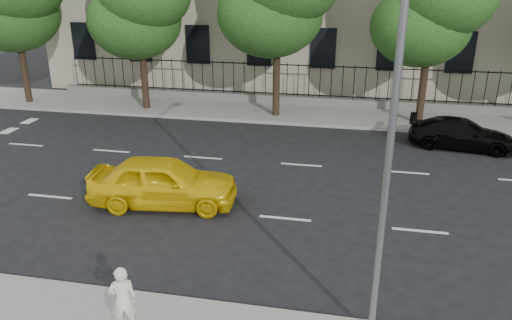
{
  "coord_description": "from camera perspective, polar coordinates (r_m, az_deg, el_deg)",
  "views": [
    {
      "loc": [
        1.77,
        -11.05,
        7.29
      ],
      "look_at": [
        -1.01,
        3.0,
        1.67
      ],
      "focal_mm": 35.0,
      "sensor_mm": 36.0,
      "label": 1
    }
  ],
  "objects": [
    {
      "name": "lane_markings",
      "position": [
        17.49,
        4.38,
        -3.25
      ],
      "size": [
        49.6,
        4.62,
        0.01
      ],
      "primitive_type": null,
      "color": "silver",
      "rests_on": "ground"
    },
    {
      "name": "woman_near",
      "position": [
        10.89,
        -14.96,
        -15.21
      ],
      "size": [
        0.67,
        0.57,
        1.55
      ],
      "primitive_type": "imported",
      "rotation": [
        0.0,
        0.0,
        3.57
      ],
      "color": "white",
      "rests_on": "near_sidewalk"
    },
    {
      "name": "tree_d",
      "position": [
        24.68,
        19.67,
        16.87
      ],
      "size": [
        5.34,
        4.94,
        8.84
      ],
      "color": "#382619",
      "rests_on": "far_sidewalk"
    },
    {
      "name": "black_sedan",
      "position": [
        22.83,
        22.44,
        2.79
      ],
      "size": [
        4.51,
        2.32,
        1.25
      ],
      "primitive_type": "imported",
      "rotation": [
        0.0,
        0.0,
        1.44
      ],
      "color": "black",
      "rests_on": "ground"
    },
    {
      "name": "iron_fence",
      "position": [
        27.62,
        7.26,
        7.33
      ],
      "size": [
        30.0,
        0.5,
        2.2
      ],
      "color": "slate",
      "rests_on": "far_sidewalk"
    },
    {
      "name": "ground",
      "position": [
        13.36,
        1.79,
        -11.66
      ],
      "size": [
        120.0,
        120.0,
        0.0
      ],
      "primitive_type": "plane",
      "color": "black",
      "rests_on": "ground"
    },
    {
      "name": "far_sidewalk",
      "position": [
        26.13,
        6.91,
        5.24
      ],
      "size": [
        60.0,
        4.0,
        0.15
      ],
      "primitive_type": "cube",
      "color": "gray",
      "rests_on": "ground"
    },
    {
      "name": "street_light",
      "position": [
        9.56,
        15.42,
        7.71
      ],
      "size": [
        0.25,
        3.32,
        8.05
      ],
      "color": "slate",
      "rests_on": "near_sidewalk"
    },
    {
      "name": "yellow_taxi",
      "position": [
        16.28,
        -10.54,
        -2.44
      ],
      "size": [
        4.93,
        2.49,
        1.61
      ],
      "primitive_type": "imported",
      "rotation": [
        0.0,
        0.0,
        1.7
      ],
      "color": "yellow",
      "rests_on": "ground"
    }
  ]
}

